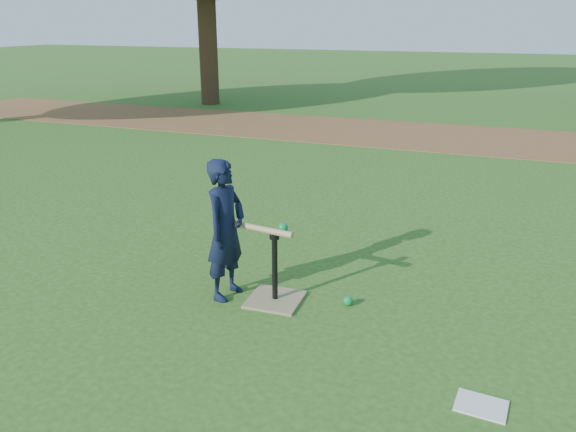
% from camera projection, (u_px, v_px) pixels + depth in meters
% --- Properties ---
extents(ground, '(80.00, 80.00, 0.00)m').
position_uv_depth(ground, '(268.00, 292.00, 4.82)').
color(ground, '#285116').
rests_on(ground, ground).
extents(dirt_strip, '(24.00, 3.00, 0.01)m').
position_uv_depth(dirt_strip, '(412.00, 135.00, 11.42)').
color(dirt_strip, brown).
rests_on(dirt_strip, ground).
extents(child, '(0.33, 0.46, 1.18)m').
position_uv_depth(child, '(226.00, 230.00, 4.58)').
color(child, black).
rests_on(child, ground).
extents(wiffle_ball_ground, '(0.08, 0.08, 0.08)m').
position_uv_depth(wiffle_ball_ground, '(348.00, 301.00, 4.59)').
color(wiffle_ball_ground, '#0B8138').
rests_on(wiffle_ball_ground, ground).
extents(clipboard, '(0.32, 0.25, 0.01)m').
position_uv_depth(clipboard, '(481.00, 406.00, 3.39)').
color(clipboard, silver).
rests_on(clipboard, ground).
extents(batting_tee, '(0.45, 0.45, 0.61)m').
position_uv_depth(batting_tee, '(275.00, 289.00, 4.64)').
color(batting_tee, '#8B7B58').
rests_on(batting_tee, ground).
extents(swing_action, '(0.63, 0.17, 0.08)m').
position_uv_depth(swing_action, '(261.00, 228.00, 4.50)').
color(swing_action, tan).
rests_on(swing_action, ground).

